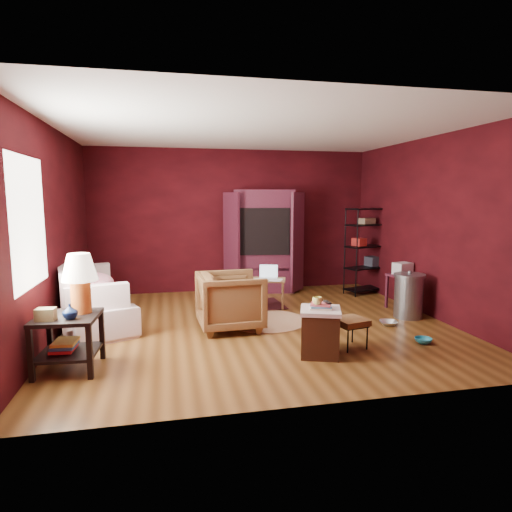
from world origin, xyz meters
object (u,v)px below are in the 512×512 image
at_px(tv_armoire, 264,239).
at_px(hamper, 320,331).
at_px(laptop_desk, 268,282).
at_px(wire_shelving, 366,247).
at_px(sofa, 89,297).
at_px(armchair, 230,298).
at_px(side_table, 74,300).

bearing_deg(tv_armoire, hamper, -83.68).
distance_m(laptop_desk, wire_shelving, 2.28).
height_order(sofa, armchair, armchair).
height_order(tv_armoire, wire_shelving, tv_armoire).
height_order(armchair, hamper, armchair).
xyz_separation_m(sofa, hamper, (2.90, -1.90, -0.12)).
height_order(side_table, hamper, side_table).
bearing_deg(side_table, hamper, -4.30).
relative_size(hamper, tv_armoire, 0.32).
distance_m(armchair, tv_armoire, 2.62).
relative_size(hamper, laptop_desk, 0.91).
height_order(hamper, laptop_desk, laptop_desk).
bearing_deg(side_table, sofa, 94.90).
bearing_deg(tv_armoire, wire_shelving, -9.25).
relative_size(side_table, hamper, 1.94).
bearing_deg(laptop_desk, hamper, -71.05).
bearing_deg(laptop_desk, wire_shelving, 34.88).
bearing_deg(hamper, wire_shelving, 55.53).
relative_size(armchair, laptop_desk, 1.25).
bearing_deg(armchair, sofa, 69.07).
bearing_deg(armchair, laptop_desk, -40.39).
xyz_separation_m(sofa, tv_armoire, (3.03, 1.68, 0.63)).
relative_size(sofa, tv_armoire, 1.06).
height_order(sofa, laptop_desk, sofa).
xyz_separation_m(sofa, side_table, (0.15, -1.70, 0.34)).
distance_m(side_table, hamper, 2.80).
bearing_deg(sofa, laptop_desk, -104.64).
relative_size(sofa, laptop_desk, 2.97).
height_order(laptop_desk, tv_armoire, tv_armoire).
bearing_deg(tv_armoire, sofa, -142.47).
bearing_deg(wire_shelving, side_table, -167.59).
xyz_separation_m(side_table, laptop_desk, (2.67, 2.08, -0.31)).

